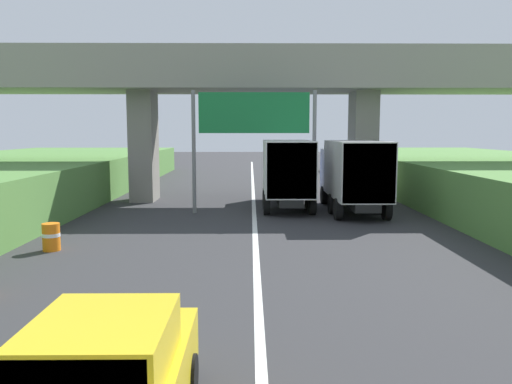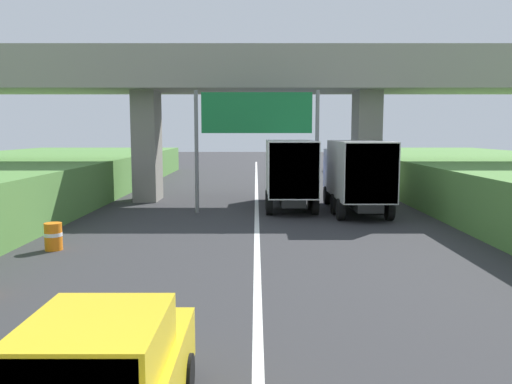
% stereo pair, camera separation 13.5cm
% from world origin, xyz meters
% --- Properties ---
extents(lane_centre_stripe, '(0.20, 86.47, 0.01)m').
position_xyz_m(lane_centre_stripe, '(0.00, 23.24, 0.00)').
color(lane_centre_stripe, white).
rests_on(lane_centre_stripe, ground).
extents(overpass_bridge, '(40.00, 4.80, 8.30)m').
position_xyz_m(overpass_bridge, '(0.00, 29.05, 6.32)').
color(overpass_bridge, gray).
rests_on(overpass_bridge, ground).
extents(overhead_highway_sign, '(5.88, 0.18, 5.80)m').
position_xyz_m(overhead_highway_sign, '(0.00, 24.46, 4.33)').
color(overhead_highway_sign, slate).
rests_on(overhead_highway_sign, ground).
extents(truck_blue, '(2.44, 7.30, 3.44)m').
position_xyz_m(truck_blue, '(1.66, 26.14, 1.93)').
color(truck_blue, black).
rests_on(truck_blue, ground).
extents(truck_white, '(2.44, 7.30, 3.44)m').
position_xyz_m(truck_white, '(4.75, 24.66, 1.93)').
color(truck_white, black).
rests_on(truck_white, ground).
extents(construction_barrel_2, '(0.57, 0.57, 0.90)m').
position_xyz_m(construction_barrel_2, '(-6.68, 16.66, 0.46)').
color(construction_barrel_2, orange).
rests_on(construction_barrel_2, ground).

